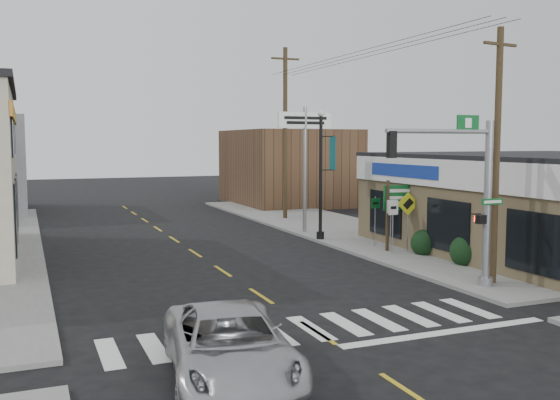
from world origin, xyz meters
name	(u,v)px	position (x,y,z in m)	size (l,w,h in m)	color
ground	(317,333)	(0.00, 0.00, 0.00)	(140.00, 140.00, 0.00)	black
sidewalk_right	(367,236)	(9.00, 13.00, 0.07)	(6.00, 38.00, 0.13)	slate
center_line	(223,271)	(0.00, 8.00, 0.01)	(0.12, 56.00, 0.01)	gold
crosswalk	(311,328)	(0.00, 0.40, 0.01)	(11.00, 2.20, 0.01)	silver
bldg_distant_right	(288,167)	(12.00, 30.00, 2.80)	(8.00, 10.00, 5.60)	#503824
suv	(230,346)	(-2.97, -2.15, 0.71)	(2.35, 5.09, 1.42)	#B0B2B5
traffic_signal_pole	(472,185)	(6.36, 2.09, 3.37)	(4.29, 0.36, 5.43)	gray
guide_sign	(402,205)	(8.20, 8.74, 2.05)	(1.71, 0.14, 2.99)	#40321D
fire_hydrant	(422,244)	(8.50, 7.66, 0.50)	(0.22, 0.22, 0.69)	orange
ped_crossing_sign	(408,211)	(8.20, 8.31, 1.86)	(0.97, 0.07, 2.51)	gray
lamp_post	(322,165)	(6.36, 12.75, 3.65)	(0.79, 0.62, 6.08)	black
dance_center_sign	(305,137)	(6.56, 15.12, 4.96)	(2.99, 0.19, 6.36)	gray
bare_tree	(482,166)	(9.79, 5.68, 3.79)	(2.32, 2.32, 4.65)	black
shrub_front	(467,252)	(8.74, 5.16, 0.60)	(1.27, 1.27, 0.95)	#19361A
shrub_back	(425,243)	(8.56, 7.56, 0.57)	(1.16, 1.16, 0.87)	#1E3016
utility_pole_near	(497,154)	(7.50, 2.31, 4.35)	(1.43, 0.21, 8.23)	#442E1C
utility_pole_far	(285,132)	(7.91, 20.89, 5.34)	(1.77, 0.26, 10.15)	#442A21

